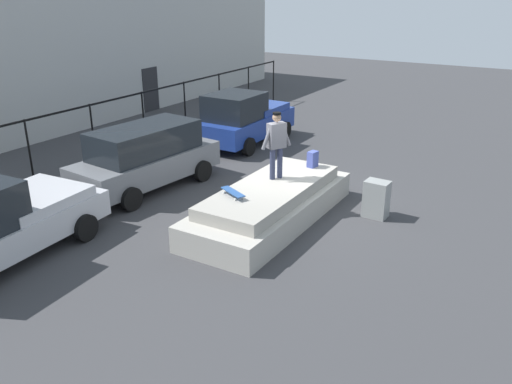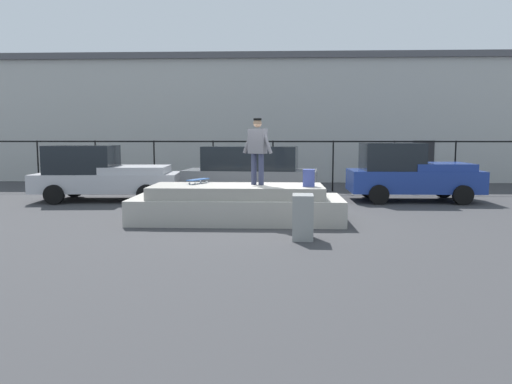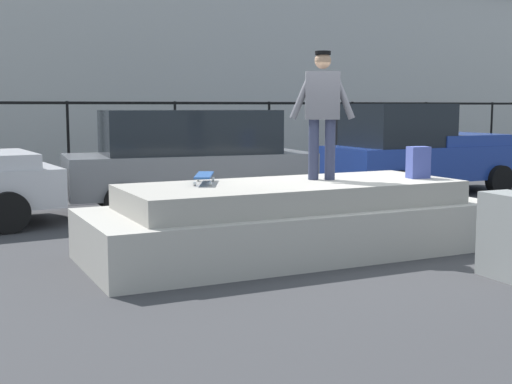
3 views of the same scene
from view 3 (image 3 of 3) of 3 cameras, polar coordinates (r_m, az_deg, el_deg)
ground_plane at (r=9.63m, az=7.33°, el=-4.45°), size 60.00×60.00×0.00m
concrete_ledge at (r=9.02m, az=3.06°, el=-2.41°), size 5.39×2.08×0.94m
skateboarder at (r=9.28m, az=5.53°, el=7.13°), size 0.81×0.49×1.71m
skateboard at (r=8.85m, az=-4.33°, el=1.36°), size 0.53×0.81×0.12m
backpack at (r=9.72m, az=13.32°, el=2.41°), size 0.31×0.24×0.44m
car_grey_hatchback_mid at (r=12.80m, az=-5.51°, el=2.84°), size 4.65×2.31×1.85m
car_blue_pickup_far at (r=15.56m, az=13.33°, el=3.42°), size 4.32×2.10×1.97m
utility_box at (r=8.23m, az=20.33°, el=-3.42°), size 0.46×0.62×0.96m
fence_row at (r=15.79m, az=-6.72°, el=5.28°), size 24.06×0.06×2.03m
warehouse_building at (r=22.43m, az=-12.67°, el=9.94°), size 36.11×6.44×6.13m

